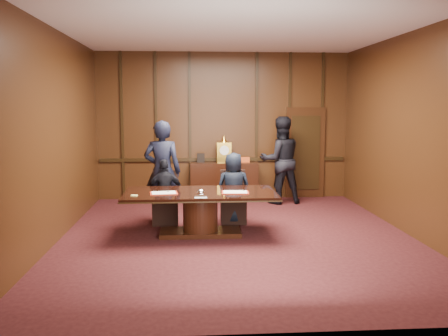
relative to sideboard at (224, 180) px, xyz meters
name	(u,v)px	position (x,y,z in m)	size (l,w,h in m)	color
room	(240,136)	(0.07, -3.12, 1.24)	(7.00, 7.04, 3.50)	black
sideboard	(224,180)	(0.00, 0.00, 0.00)	(1.60, 0.45, 1.54)	black
conference_table	(200,206)	(-0.62, -3.09, 0.02)	(2.62, 1.32, 0.76)	black
folder_left	(164,193)	(-1.24, -3.20, 0.28)	(0.49, 0.38, 0.02)	#A7220F
folder_right	(235,192)	(-0.03, -3.21, 0.28)	(0.48, 0.36, 0.02)	#A7220F
inkstand	(201,193)	(-0.62, -3.54, 0.33)	(0.20, 0.14, 0.12)	white
notepad	(134,195)	(-1.72, -3.38, 0.28)	(0.10, 0.07, 0.01)	#FFF27C
chair_left	(165,208)	(-1.27, -2.21, -0.19)	(0.49, 0.49, 0.99)	black
chair_right	(233,207)	(0.03, -2.21, -0.19)	(0.49, 0.49, 0.99)	black
signatory_left	(165,192)	(-1.27, -2.29, 0.14)	(0.73, 0.30, 1.24)	black
signatory_right	(234,188)	(0.03, -2.29, 0.19)	(0.66, 0.43, 1.36)	black
witness_left	(162,171)	(-1.33, -2.05, 0.49)	(0.72, 0.47, 1.96)	black
witness_right	(280,160)	(1.26, -0.47, 0.51)	(0.97, 0.76, 2.00)	black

